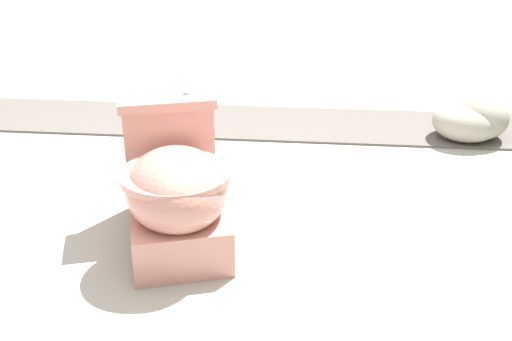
% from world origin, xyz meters
% --- Properties ---
extents(ground_plane, '(14.00, 14.00, 0.00)m').
position_xyz_m(ground_plane, '(0.00, 0.00, 0.00)').
color(ground_plane, '#A8A59E').
extents(gravel_strip, '(0.56, 8.00, 0.01)m').
position_xyz_m(gravel_strip, '(-1.33, 0.50, 0.01)').
color(gravel_strip, '#605B56').
rests_on(gravel_strip, ground).
extents(toilet, '(0.71, 0.54, 0.52)m').
position_xyz_m(toilet, '(-0.02, -0.17, 0.22)').
color(toilet, tan).
rests_on(toilet, ground).
extents(boulder_near, '(0.46, 0.48, 0.21)m').
position_xyz_m(boulder_near, '(-1.19, 1.14, 0.10)').
color(boulder_near, '#ADA899').
rests_on(boulder_near, ground).
extents(boulder_far, '(0.40, 0.38, 0.25)m').
position_xyz_m(boulder_far, '(-1.22, 1.20, 0.12)').
color(boulder_far, '#ADA899').
rests_on(boulder_far, ground).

